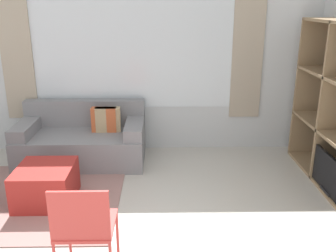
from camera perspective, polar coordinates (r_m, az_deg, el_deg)
name	(u,v)px	position (r m, az deg, el deg)	size (l,w,h in m)	color
wall_back	(133,59)	(5.46, -5.33, 10.19)	(6.51, 0.11, 2.70)	silver
area_rug	(19,199)	(4.64, -21.77, -10.27)	(2.29, 1.78, 0.01)	gray
couch_main	(83,140)	(5.34, -12.79, -2.11)	(1.71, 0.90, 0.80)	gray
ottoman	(46,185)	(4.40, -18.09, -8.48)	(0.61, 0.65, 0.42)	#A82823
folding_chair	(84,224)	(3.01, -12.68, -14.39)	(0.44, 0.46, 0.86)	#CC3D38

